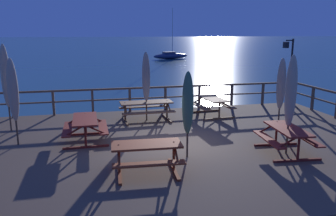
% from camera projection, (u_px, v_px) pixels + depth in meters
% --- Properties ---
extents(ground_plane, '(600.00, 600.00, 0.00)m').
position_uv_depth(ground_plane, '(173.00, 162.00, 11.02)').
color(ground_plane, '#2D5B6B').
extents(wooden_deck, '(15.00, 9.90, 0.63)m').
position_uv_depth(wooden_deck, '(173.00, 153.00, 10.95)').
color(wooden_deck, brown).
rests_on(wooden_deck, ground).
extents(railing_waterside_far, '(14.80, 0.10, 1.09)m').
position_uv_depth(railing_waterside_far, '(148.00, 94.00, 15.28)').
color(railing_waterside_far, brown).
rests_on(railing_waterside_far, wooden_deck).
extents(picnic_table_back_left, '(1.84, 1.51, 0.78)m').
position_uv_depth(picnic_table_back_left, '(147.00, 152.00, 8.52)').
color(picnic_table_back_left, '#993819').
rests_on(picnic_table_back_left, wooden_deck).
extents(picnic_table_mid_right, '(1.56, 1.87, 0.78)m').
position_uv_depth(picnic_table_mid_right, '(287.00, 135.00, 9.90)').
color(picnic_table_mid_right, maroon).
rests_on(picnic_table_mid_right, wooden_deck).
extents(picnic_table_mid_left, '(1.53, 1.88, 0.78)m').
position_uv_depth(picnic_table_mid_left, '(212.00, 103.00, 14.42)').
color(picnic_table_mid_left, brown).
rests_on(picnic_table_mid_left, wooden_deck).
extents(picnic_table_front_right, '(1.41, 1.81, 0.78)m').
position_uv_depth(picnic_table_front_right, '(85.00, 125.00, 11.00)').
color(picnic_table_front_right, maroon).
rests_on(picnic_table_front_right, wooden_deck).
extents(picnic_table_front_left, '(2.11, 1.44, 0.78)m').
position_uv_depth(picnic_table_front_left, '(146.00, 107.00, 13.61)').
color(picnic_table_front_left, brown).
rests_on(picnic_table_front_left, wooden_deck).
extents(patio_umbrella_tall_back_right, '(0.32, 0.32, 2.60)m').
position_uv_depth(patio_umbrella_tall_back_right, '(281.00, 84.00, 12.19)').
color(patio_umbrella_tall_back_right, '#4C3828').
rests_on(patio_umbrella_tall_back_right, wooden_deck).
extents(patio_umbrella_tall_mid_left, '(0.32, 0.32, 2.89)m').
position_uv_depth(patio_umbrella_tall_mid_left, '(291.00, 92.00, 9.58)').
color(patio_umbrella_tall_mid_left, '#4C3828').
rests_on(patio_umbrella_tall_mid_left, wooden_deck).
extents(patio_umbrella_tall_back_left, '(0.32, 0.32, 2.74)m').
position_uv_depth(patio_umbrella_tall_back_left, '(13.00, 91.00, 10.37)').
color(patio_umbrella_tall_back_left, '#4C3828').
rests_on(patio_umbrella_tall_back_left, wooden_deck).
extents(patio_umbrella_tall_front, '(0.32, 0.32, 3.11)m').
position_uv_depth(patio_umbrella_tall_front, '(6.00, 77.00, 11.79)').
color(patio_umbrella_tall_front, '#4C3828').
rests_on(patio_umbrella_tall_front, wooden_deck).
extents(patio_umbrella_short_back, '(0.32, 0.32, 2.75)m').
position_uv_depth(patio_umbrella_short_back, '(146.00, 77.00, 13.41)').
color(patio_umbrella_short_back, '#4C3828').
rests_on(patio_umbrella_short_back, wooden_deck).
extents(patio_umbrella_short_mid, '(0.32, 0.32, 2.47)m').
position_uv_depth(patio_umbrella_short_mid, '(188.00, 103.00, 9.34)').
color(patio_umbrella_short_mid, '#4C3828').
rests_on(patio_umbrella_short_mid, wooden_deck).
extents(lamp_post_hooked, '(0.65, 0.37, 3.20)m').
position_uv_depth(lamp_post_hooked, '(289.00, 62.00, 15.84)').
color(lamp_post_hooked, black).
rests_on(lamp_post_hooked, wooden_deck).
extents(sailboat_distant, '(6.23, 3.29, 7.72)m').
position_uv_depth(sailboat_distant, '(171.00, 56.00, 53.08)').
color(sailboat_distant, navy).
rests_on(sailboat_distant, ground).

